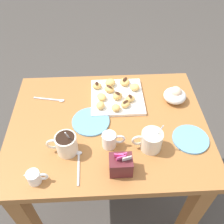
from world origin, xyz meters
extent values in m
plane|color=#423D38|center=(0.00, 0.00, 0.00)|extent=(8.00, 8.00, 0.00)
cube|color=#A36633|center=(0.00, 0.00, 0.73)|extent=(0.93, 0.72, 0.04)
cube|color=#A36633|center=(-0.41, -0.30, 0.36)|extent=(0.07, 0.07, 0.71)
cube|color=#A36633|center=(0.41, -0.30, 0.36)|extent=(0.07, 0.07, 0.71)
cube|color=#A36633|center=(-0.41, 0.30, 0.36)|extent=(0.07, 0.07, 0.71)
cube|color=#A36633|center=(0.41, 0.30, 0.36)|extent=(0.07, 0.07, 0.71)
cube|color=white|center=(-0.05, -0.17, 0.75)|extent=(0.27, 0.27, 0.02)
cylinder|color=silver|center=(-0.18, 0.15, 0.79)|extent=(0.09, 0.09, 0.09)
torus|color=silver|center=(-0.12, 0.15, 0.80)|extent=(0.06, 0.01, 0.06)
cylinder|color=black|center=(-0.18, 0.15, 0.83)|extent=(0.08, 0.08, 0.01)
cylinder|color=silver|center=(-0.20, 0.15, 0.83)|extent=(0.04, 0.01, 0.12)
cylinder|color=silver|center=(0.18, 0.15, 0.79)|extent=(0.09, 0.09, 0.09)
torus|color=silver|center=(0.23, 0.15, 0.80)|extent=(0.06, 0.01, 0.06)
cylinder|color=black|center=(0.18, 0.15, 0.83)|extent=(0.08, 0.08, 0.01)
cylinder|color=silver|center=(0.16, 0.15, 0.83)|extent=(0.03, 0.04, 0.12)
cylinder|color=white|center=(0.00, 0.13, 0.78)|extent=(0.06, 0.06, 0.07)
cone|color=white|center=(0.02, 0.13, 0.81)|extent=(0.02, 0.02, 0.02)
torus|color=white|center=(-0.04, 0.13, 0.79)|extent=(0.05, 0.01, 0.05)
cylinder|color=white|center=(0.00, 0.13, 0.81)|extent=(0.05, 0.05, 0.01)
cube|color=#561E23|center=(-0.04, 0.25, 0.79)|extent=(0.09, 0.07, 0.08)
cube|color=white|center=(-0.06, 0.26, 0.84)|extent=(0.04, 0.02, 0.03)
cube|color=#EA4C93|center=(-0.04, 0.26, 0.84)|extent=(0.04, 0.02, 0.03)
cube|color=#EA4C93|center=(-0.03, 0.25, 0.84)|extent=(0.04, 0.01, 0.03)
cube|color=#EA4C93|center=(-0.05, 0.25, 0.84)|extent=(0.04, 0.01, 0.03)
ellipsoid|color=white|center=(-0.34, -0.14, 0.78)|extent=(0.11, 0.11, 0.06)
sphere|color=beige|center=(-0.34, -0.14, 0.80)|extent=(0.06, 0.06, 0.06)
ellipsoid|color=green|center=(-0.33, -0.14, 0.82)|extent=(0.03, 0.03, 0.01)
cylinder|color=white|center=(0.29, 0.28, 0.77)|extent=(0.05, 0.05, 0.05)
cone|color=white|center=(0.32, 0.28, 0.79)|extent=(0.02, 0.02, 0.02)
torus|color=white|center=(0.26, 0.28, 0.78)|extent=(0.04, 0.01, 0.04)
cylinder|color=#381E11|center=(0.29, 0.28, 0.80)|extent=(0.04, 0.04, 0.01)
cylinder|color=#66A8DB|center=(0.08, -0.01, 0.75)|extent=(0.18, 0.18, 0.01)
cylinder|color=#66A8DB|center=(-0.36, 0.12, 0.75)|extent=(0.16, 0.16, 0.01)
cube|color=silver|center=(0.13, 0.24, 0.75)|extent=(0.01, 0.15, 0.00)
ellipsoid|color=silver|center=(0.13, 0.17, 0.75)|extent=(0.03, 0.02, 0.01)
cube|color=silver|center=(0.30, -0.18, 0.75)|extent=(0.15, 0.04, 0.00)
ellipsoid|color=silver|center=(0.23, -0.16, 0.75)|extent=(0.03, 0.02, 0.01)
ellipsoid|color=#E5B260|center=(0.03, -0.15, 0.78)|extent=(0.06, 0.07, 0.03)
ellipsoid|color=#E5B260|center=(-0.04, -0.07, 0.78)|extent=(0.06, 0.06, 0.03)
ellipsoid|color=#E5B260|center=(-0.09, -0.09, 0.78)|extent=(0.06, 0.06, 0.03)
ellipsoid|color=#381E11|center=(-0.09, -0.09, 0.79)|extent=(0.04, 0.03, 0.00)
ellipsoid|color=#E5B260|center=(-0.12, -0.13, 0.78)|extent=(0.05, 0.05, 0.03)
ellipsoid|color=#381E11|center=(-0.12, -0.13, 0.79)|extent=(0.02, 0.03, 0.00)
ellipsoid|color=#E5B260|center=(0.03, -0.09, 0.78)|extent=(0.04, 0.05, 0.03)
ellipsoid|color=#E5B260|center=(-0.02, -0.25, 0.78)|extent=(0.07, 0.06, 0.04)
ellipsoid|color=#E5B260|center=(-0.02, -0.20, 0.78)|extent=(0.07, 0.06, 0.03)
ellipsoid|color=#381E11|center=(-0.02, -0.20, 0.80)|extent=(0.04, 0.04, 0.00)
ellipsoid|color=#E5B260|center=(0.05, -0.24, 0.78)|extent=(0.05, 0.04, 0.03)
ellipsoid|color=#381E11|center=(0.05, -0.24, 0.79)|extent=(0.02, 0.03, 0.00)
ellipsoid|color=#E5B260|center=(-0.10, -0.26, 0.78)|extent=(0.07, 0.07, 0.03)
ellipsoid|color=#381E11|center=(-0.10, -0.26, 0.80)|extent=(0.04, 0.04, 0.00)
ellipsoid|color=#E5B260|center=(-0.15, -0.21, 0.78)|extent=(0.07, 0.07, 0.03)
ellipsoid|color=#E5B260|center=(-0.05, -0.15, 0.78)|extent=(0.07, 0.06, 0.03)
ellipsoid|color=#381E11|center=(-0.05, -0.15, 0.80)|extent=(0.03, 0.03, 0.00)
camera|label=1|loc=(0.02, 0.76, 1.62)|focal=39.56mm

